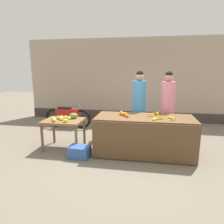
{
  "coord_description": "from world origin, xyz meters",
  "views": [
    {
      "loc": [
        0.43,
        -4.28,
        1.87
      ],
      "look_at": [
        -0.32,
        0.15,
        0.92
      ],
      "focal_mm": 31.22,
      "sensor_mm": 36.0,
      "label": 1
    }
  ],
  "objects_px": {
    "vendor_woman_pink_shirt": "(167,109)",
    "produce_sack": "(99,131)",
    "vendor_woman_blue_shirt": "(139,107)",
    "produce_crate": "(80,152)",
    "parked_motorcycle": "(68,116)"
  },
  "relations": [
    {
      "from": "vendor_woman_pink_shirt",
      "to": "produce_sack",
      "type": "height_order",
      "value": "vendor_woman_pink_shirt"
    },
    {
      "from": "vendor_woman_blue_shirt",
      "to": "produce_sack",
      "type": "height_order",
      "value": "vendor_woman_blue_shirt"
    },
    {
      "from": "vendor_woman_blue_shirt",
      "to": "produce_sack",
      "type": "xyz_separation_m",
      "value": [
        -1.06,
        -0.03,
        -0.68
      ]
    },
    {
      "from": "produce_crate",
      "to": "produce_sack",
      "type": "height_order",
      "value": "produce_sack"
    },
    {
      "from": "vendor_woman_pink_shirt",
      "to": "produce_crate",
      "type": "xyz_separation_m",
      "value": [
        -1.94,
        -1.14,
        -0.82
      ]
    },
    {
      "from": "vendor_woman_pink_shirt",
      "to": "produce_crate",
      "type": "distance_m",
      "value": 2.39
    },
    {
      "from": "vendor_woman_blue_shirt",
      "to": "parked_motorcycle",
      "type": "xyz_separation_m",
      "value": [
        -2.37,
        1.01,
        -0.55
      ]
    },
    {
      "from": "parked_motorcycle",
      "to": "produce_sack",
      "type": "height_order",
      "value": "parked_motorcycle"
    },
    {
      "from": "vendor_woman_pink_shirt",
      "to": "produce_sack",
      "type": "xyz_separation_m",
      "value": [
        -1.76,
        -0.01,
        -0.67
      ]
    },
    {
      "from": "vendor_woman_blue_shirt",
      "to": "vendor_woman_pink_shirt",
      "type": "xyz_separation_m",
      "value": [
        0.7,
        -0.01,
        -0.01
      ]
    },
    {
      "from": "vendor_woman_blue_shirt",
      "to": "produce_sack",
      "type": "distance_m",
      "value": 1.26
    },
    {
      "from": "vendor_woman_blue_shirt",
      "to": "parked_motorcycle",
      "type": "distance_m",
      "value": 2.63
    },
    {
      "from": "produce_sack",
      "to": "vendor_woman_pink_shirt",
      "type": "bearing_deg",
      "value": 0.46
    },
    {
      "from": "produce_crate",
      "to": "parked_motorcycle",
      "type": "bearing_deg",
      "value": 117.8
    },
    {
      "from": "vendor_woman_blue_shirt",
      "to": "produce_crate",
      "type": "xyz_separation_m",
      "value": [
        -1.23,
        -1.15,
        -0.82
      ]
    }
  ]
}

